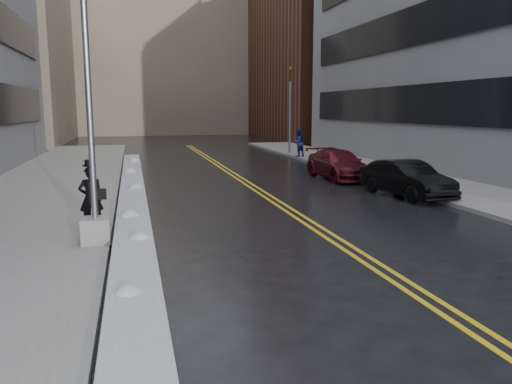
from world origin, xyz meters
TOP-DOWN VIEW (x-y plane):
  - ground at (0.00, 0.00)m, footprint 160.00×160.00m
  - sidewalk_west at (-5.75, 10.00)m, footprint 5.50×50.00m
  - sidewalk_east at (10.00, 10.00)m, footprint 4.00×50.00m
  - lane_line_left at (2.35, 10.00)m, footprint 0.12×50.00m
  - lane_line_right at (2.65, 10.00)m, footprint 0.12×50.00m
  - snow_ridge at (-2.45, 8.00)m, footprint 0.90×30.00m
  - building_east_far at (19.00, 42.00)m, footprint 14.00×20.00m
  - building_far at (2.00, 60.00)m, footprint 36.00×16.00m
  - lamppost at (-3.30, 2.00)m, footprint 0.65×0.65m
  - fire_hydrant at (9.00, 10.00)m, footprint 0.26×0.26m
  - traffic_signal at (8.50, 24.00)m, footprint 0.16×0.20m
  - pedestrian_fedora at (-3.48, 3.33)m, footprint 0.68×0.51m
  - pedestrian_east at (8.20, 21.17)m, footprint 1.09×0.99m
  - car_black at (7.50, 6.55)m, footprint 1.93×4.30m
  - car_maroon at (7.04, 11.80)m, footprint 2.00×4.68m

SIDE VIEW (x-z plane):
  - ground at x=0.00m, z-range 0.00..0.00m
  - lane_line_left at x=2.35m, z-range 0.00..0.01m
  - lane_line_right at x=2.65m, z-range 0.00..0.01m
  - sidewalk_west at x=-5.75m, z-range 0.00..0.15m
  - sidewalk_east at x=10.00m, z-range 0.00..0.15m
  - snow_ridge at x=-2.45m, z-range 0.00..0.34m
  - fire_hydrant at x=9.00m, z-range 0.18..0.91m
  - car_maroon at x=7.04m, z-range 0.00..1.35m
  - car_black at x=7.50m, z-range 0.00..1.37m
  - pedestrian_fedora at x=-3.48m, z-range 0.15..1.83m
  - pedestrian_east at x=8.20m, z-range 0.15..1.97m
  - lamppost at x=-3.30m, z-range -1.28..6.35m
  - traffic_signal at x=8.50m, z-range 0.40..6.40m
  - building_far at x=2.00m, z-range 0.00..22.00m
  - building_east_far at x=19.00m, z-range 0.00..28.00m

